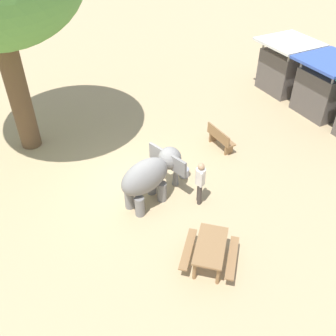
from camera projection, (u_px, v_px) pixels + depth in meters
name	position (u px, v px, depth m)	size (l,w,h in m)	color
ground_plane	(139.00, 186.00, 13.27)	(60.00, 60.00, 0.00)	tan
elephant	(151.00, 175.00, 12.06)	(1.82, 2.47, 1.71)	slate
person_handler	(200.00, 180.00, 12.06)	(0.47, 0.32, 1.62)	#3F3833
wooden_bench	(220.00, 138.00, 14.86)	(1.41, 0.45, 0.88)	olive
picnic_table_near	(210.00, 250.00, 10.29)	(2.10, 2.10, 0.78)	olive
market_stall_white	(285.00, 69.00, 18.52)	(2.50, 2.50, 2.52)	#59514C
market_stall_blue	(324.00, 90.00, 16.71)	(2.50, 2.50, 2.52)	#59514C
feed_bucket	(184.00, 172.00, 13.64)	(0.36, 0.36, 0.32)	gray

